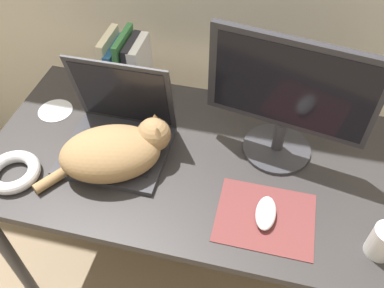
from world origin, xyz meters
TOP-DOWN VIEW (x-y plane):
  - desk at (0.00, 0.34)m, footprint 1.31×0.68m
  - laptop at (-0.24, 0.34)m, footprint 0.32×0.28m
  - cat at (-0.21, 0.25)m, footprint 0.38×0.30m
  - external_monitor at (0.26, 0.44)m, footprint 0.47×0.22m
  - mousepad at (0.25, 0.17)m, footprint 0.27×0.22m
  - computer_mouse at (0.25, 0.17)m, footprint 0.06×0.11m
  - book_row at (-0.30, 0.60)m, footprint 0.15×0.16m
  - cable_coil at (-0.51, 0.14)m, footprint 0.16×0.16m
  - cd_disc at (-0.52, 0.44)m, footprint 0.12×0.12m

SIDE VIEW (x-z plane):
  - desk at x=0.00m, z-range 0.28..1.00m
  - cd_disc at x=-0.52m, z-range 0.72..0.72m
  - mousepad at x=0.25m, z-range 0.72..0.72m
  - cable_coil at x=-0.51m, z-range 0.72..0.76m
  - computer_mouse at x=0.25m, z-range 0.72..0.75m
  - laptop at x=-0.24m, z-range 0.63..0.92m
  - cat at x=-0.21m, z-range 0.72..0.87m
  - book_row at x=-0.30m, z-range 0.71..0.95m
  - external_monitor at x=0.26m, z-range 0.73..1.14m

